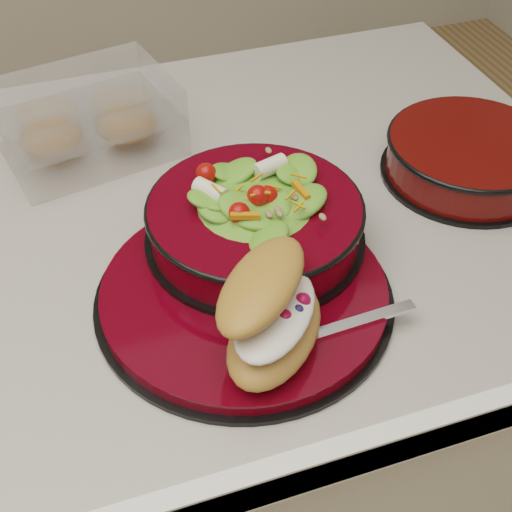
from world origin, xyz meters
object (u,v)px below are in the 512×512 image
object	(u,v)px
island_counter	(146,438)
fork	(330,330)
extra_bowl	(469,155)
salad_bowl	(255,214)
pastry_box	(88,120)
dinner_plate	(245,294)
croissant	(273,312)

from	to	relation	value
island_counter	fork	bearing A→B (deg)	-54.44
extra_bowl	salad_bowl	bearing A→B (deg)	-170.05
fork	pastry_box	size ratio (longest dim) A/B	0.71
salad_bowl	fork	bearing A→B (deg)	-80.37
dinner_plate	pastry_box	bearing A→B (deg)	107.87
salad_bowl	croissant	distance (m)	0.15
salad_bowl	fork	world-z (taller)	salad_bowl
pastry_box	extra_bowl	xyz separation A→B (m)	(0.44, -0.21, -0.02)
island_counter	dinner_plate	bearing A→B (deg)	-54.17
fork	pastry_box	xyz separation A→B (m)	(-0.17, 0.42, 0.02)
salad_bowl	fork	distance (m)	0.16
croissant	dinner_plate	bearing A→B (deg)	42.34
island_counter	dinner_plate	xyz separation A→B (m)	(0.12, -0.16, 0.46)
island_counter	dinner_plate	world-z (taller)	dinner_plate
salad_bowl	pastry_box	size ratio (longest dim) A/B	1.00
island_counter	salad_bowl	distance (m)	0.53
fork	pastry_box	bearing A→B (deg)	18.79
croissant	extra_bowl	distance (m)	0.39
island_counter	croissant	distance (m)	0.57
island_counter	salad_bowl	world-z (taller)	salad_bowl
dinner_plate	extra_bowl	world-z (taller)	extra_bowl
island_counter	fork	xyz separation A→B (m)	(0.18, -0.25, 0.47)
salad_bowl	extra_bowl	bearing A→B (deg)	9.95
dinner_plate	extra_bowl	distance (m)	0.36
island_counter	fork	world-z (taller)	fork
extra_bowl	fork	bearing A→B (deg)	-143.55
fork	pastry_box	distance (m)	0.45
fork	extra_bowl	size ratio (longest dim) A/B	0.80
dinner_plate	island_counter	bearing A→B (deg)	125.83
salad_bowl	fork	xyz separation A→B (m)	(0.03, -0.15, -0.03)
fork	salad_bowl	bearing A→B (deg)	6.65
island_counter	dinner_plate	size ratio (longest dim) A/B	3.95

